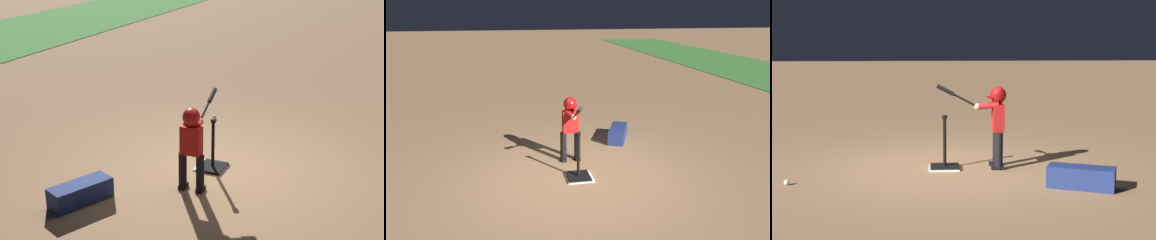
# 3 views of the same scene
# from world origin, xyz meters

# --- Properties ---
(ground_plane) EXTENTS (90.00, 90.00, 0.00)m
(ground_plane) POSITION_xyz_m (0.00, 0.00, 0.00)
(ground_plane) COLOR #99704C
(home_plate) EXTENTS (0.44, 0.44, 0.02)m
(home_plate) POSITION_xyz_m (0.01, 0.05, 0.01)
(home_plate) COLOR white
(home_plate) RESTS_ON ground_plane
(batting_tee) EXTENTS (0.42, 0.38, 0.79)m
(batting_tee) POSITION_xyz_m (0.00, 0.03, 0.12)
(batting_tee) COLOR black
(batting_tee) RESTS_ON ground_plane
(batter_child) EXTENTS (1.02, 0.38, 1.25)m
(batter_child) POSITION_xyz_m (-0.75, 0.04, 0.76)
(batter_child) COLOR black
(batter_child) RESTS_ON ground_plane
(equipment_bag) EXTENTS (0.90, 0.63, 0.28)m
(equipment_bag) POSITION_xyz_m (-1.69, 1.23, 0.14)
(equipment_bag) COLOR navy
(equipment_bag) RESTS_ON ground_plane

